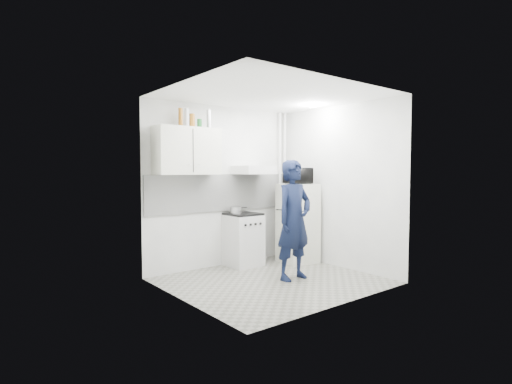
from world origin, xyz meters
TOP-DOWN VIEW (x-y plane):
  - floor at (0.00, 0.00)m, footprint 2.80×2.80m
  - ceiling at (0.00, 0.00)m, footprint 2.80×2.80m
  - wall_back at (0.00, 1.25)m, footprint 2.80×0.00m
  - wall_left at (-1.40, 0.00)m, footprint 0.00×2.60m
  - wall_right at (1.40, 0.00)m, footprint 0.00×2.60m
  - person at (0.31, -0.10)m, footprint 0.64×0.44m
  - stove at (0.22, 1.00)m, footprint 0.52×0.52m
  - fridge at (1.10, 0.62)m, footprint 0.63×0.63m
  - stove_top at (0.22, 1.00)m, footprint 0.50×0.50m
  - saucepan at (0.13, 1.07)m, footprint 0.18×0.18m
  - microwave at (1.10, 0.62)m, footprint 0.56×0.45m
  - bottle_c at (-0.85, 1.07)m, footprint 0.07×0.07m
  - bottle_d at (-0.75, 1.07)m, footprint 0.06×0.06m
  - canister_a at (-0.66, 1.07)m, footprint 0.08×0.08m
  - canister_b at (-0.54, 1.07)m, footprint 0.07×0.07m
  - bottle_e at (-0.37, 1.07)m, footprint 0.07×0.07m
  - upper_cabinet at (-0.75, 1.07)m, footprint 1.00×0.35m
  - range_hood at (0.45, 1.00)m, footprint 0.60×0.50m
  - backsplash at (0.00, 1.24)m, footprint 2.74×0.03m
  - pipe_a at (1.30, 1.17)m, footprint 0.05×0.05m
  - pipe_b at (1.18, 1.17)m, footprint 0.04×0.04m
  - ceiling_spot_fixture at (1.00, 0.20)m, footprint 0.10×0.10m

SIDE VIEW (x-z plane):
  - floor at x=0.00m, z-range 0.00..0.00m
  - stove at x=0.22m, z-range 0.00..0.83m
  - fridge at x=1.10m, z-range 0.00..1.34m
  - stove_top at x=0.22m, z-range 0.83..0.87m
  - person at x=0.31m, z-range 0.00..1.71m
  - saucepan at x=0.13m, z-range 0.87..0.97m
  - backsplash at x=0.00m, z-range 0.90..1.50m
  - wall_left at x=-1.40m, z-range 0.00..2.60m
  - wall_right at x=1.40m, z-range 0.00..2.60m
  - pipe_a at x=1.30m, z-range 0.00..2.60m
  - pipe_b at x=1.18m, z-range 0.00..2.60m
  - wall_back at x=0.00m, z-range -0.10..2.70m
  - microwave at x=1.10m, z-range 1.34..1.61m
  - range_hood at x=0.45m, z-range 1.50..1.64m
  - upper_cabinet at x=-0.75m, z-range 1.50..2.20m
  - canister_b at x=-0.54m, z-range 2.20..2.34m
  - canister_a at x=-0.66m, z-range 2.20..2.41m
  - bottle_c at x=-0.85m, z-range 2.20..2.47m
  - bottle_d at x=-0.75m, z-range 2.20..2.48m
  - bottle_e at x=-0.37m, z-range 2.20..2.49m
  - ceiling_spot_fixture at x=1.00m, z-range 2.56..2.58m
  - ceiling at x=0.00m, z-range 2.60..2.60m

